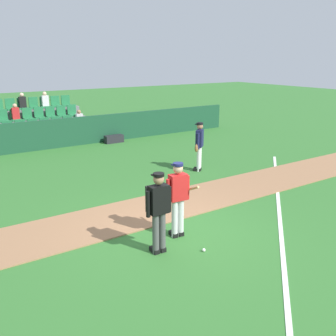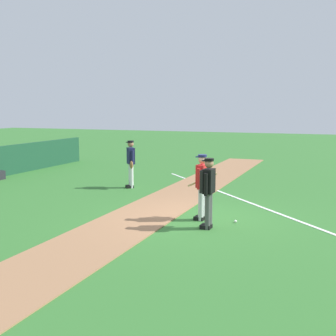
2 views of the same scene
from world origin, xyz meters
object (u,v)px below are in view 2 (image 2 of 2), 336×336
batter_red_jersey (202,184)px  umpire_home_plate (208,189)px  runner_navy_jersey (131,162)px  baseball (235,221)px

batter_red_jersey → umpire_home_plate: same height
umpire_home_plate → runner_navy_jersey: (4.38, 4.25, -0.04)m
batter_red_jersey → runner_navy_jersey: (3.62, 3.86, -0.01)m
umpire_home_plate → batter_red_jersey: bearing=26.9°
runner_navy_jersey → batter_red_jersey: bearing=-133.1°
batter_red_jersey → umpire_home_plate: 0.85m
batter_red_jersey → baseball: (0.05, -0.91, -0.93)m
batter_red_jersey → baseball: bearing=-87.1°
runner_navy_jersey → baseball: 6.03m
umpire_home_plate → baseball: bearing=-32.8°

